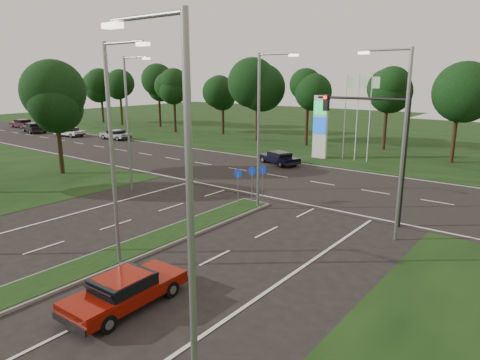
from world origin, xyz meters
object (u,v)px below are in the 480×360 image
Objects in this scene: red_sedan at (125,290)px; far_car_a at (116,134)px; navy_sedan at (279,158)px; far_car_d at (22,123)px; far_car_c at (34,127)px; far_car_b at (69,132)px.

far_car_a is at bearing 142.43° from red_sedan.
far_car_d is (-46.78, -0.33, 0.07)m from navy_sedan.
far_car_c is 7.52m from far_car_d.
far_car_a reaches higher than red_sedan.
far_car_a is at bearing 109.22° from navy_sedan.
navy_sedan is (-9.14, 23.93, -0.02)m from red_sedan.
navy_sedan is 1.01× the size of far_car_d.
red_sedan is 1.02× the size of far_car_a.
red_sedan is 0.87× the size of far_car_c.
navy_sedan is at bearing -75.70° from far_car_c.
far_car_b is (-40.92, 22.51, -0.00)m from red_sedan.
far_car_c is (-14.77, -2.85, 0.09)m from far_car_a.
far_car_c is at bearing -105.70° from far_car_d.
red_sedan is at bearing -138.39° from navy_sedan.
far_car_c reaches higher than navy_sedan.
far_car_b reaches higher than navy_sedan.
far_car_c is at bearing 113.90° from navy_sedan.
navy_sedan is 1.06× the size of far_car_a.
far_car_c is (-7.71, -0.78, 0.10)m from far_car_b.
navy_sedan is at bearing -95.52° from far_car_b.
navy_sedan is 46.78m from far_car_d.
far_car_a is at bearing -67.98° from far_car_c.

